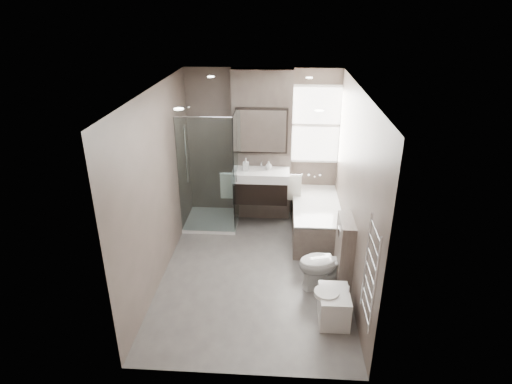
# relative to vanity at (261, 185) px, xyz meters

# --- Properties ---
(room) EXTENTS (2.70, 3.90, 2.70)m
(room) POSITION_rel_vanity_xyz_m (0.00, -1.43, 0.56)
(room) COLOR #595552
(room) RESTS_ON ground
(vanity_pier) EXTENTS (1.00, 0.25, 2.60)m
(vanity_pier) POSITION_rel_vanity_xyz_m (0.00, 0.35, 0.56)
(vanity_pier) COLOR #5C5049
(vanity_pier) RESTS_ON ground
(vanity) EXTENTS (0.95, 0.47, 0.66)m
(vanity) POSITION_rel_vanity_xyz_m (0.00, 0.00, 0.00)
(vanity) COLOR black
(vanity) RESTS_ON vanity_pier
(mirror_cabinet) EXTENTS (0.86, 0.08, 0.76)m
(mirror_cabinet) POSITION_rel_vanity_xyz_m (0.00, 0.19, 0.89)
(mirror_cabinet) COLOR black
(mirror_cabinet) RESTS_ON vanity_pier
(towel_left) EXTENTS (0.24, 0.06, 0.44)m
(towel_left) POSITION_rel_vanity_xyz_m (-0.56, -0.02, -0.02)
(towel_left) COLOR silver
(towel_left) RESTS_ON vanity_pier
(towel_right) EXTENTS (0.24, 0.06, 0.44)m
(towel_right) POSITION_rel_vanity_xyz_m (0.56, -0.02, -0.02)
(towel_right) COLOR silver
(towel_right) RESTS_ON vanity_pier
(shower_enclosure) EXTENTS (0.90, 0.90, 2.00)m
(shower_enclosure) POSITION_rel_vanity_xyz_m (-0.75, -0.08, -0.25)
(shower_enclosure) COLOR white
(shower_enclosure) RESTS_ON ground
(bathtub) EXTENTS (0.75, 1.60, 0.57)m
(bathtub) POSITION_rel_vanity_xyz_m (0.92, -0.33, -0.43)
(bathtub) COLOR #5C5049
(bathtub) RESTS_ON ground
(window) EXTENTS (0.98, 0.06, 1.33)m
(window) POSITION_rel_vanity_xyz_m (0.90, 0.45, 0.93)
(window) COLOR white
(window) RESTS_ON room
(toilet) EXTENTS (0.80, 0.55, 0.74)m
(toilet) POSITION_rel_vanity_xyz_m (0.97, -1.73, -0.37)
(toilet) COLOR white
(toilet) RESTS_ON ground
(cistern_box) EXTENTS (0.19, 0.55, 1.00)m
(cistern_box) POSITION_rel_vanity_xyz_m (1.21, -1.68, -0.24)
(cistern_box) COLOR #5C5049
(cistern_box) RESTS_ON ground
(bidet) EXTENTS (0.43, 0.50, 0.52)m
(bidet) POSITION_rel_vanity_xyz_m (1.01, -2.41, -0.53)
(bidet) COLOR white
(bidet) RESTS_ON ground
(towel_radiator) EXTENTS (0.03, 0.49, 1.10)m
(towel_radiator) POSITION_rel_vanity_xyz_m (1.25, -3.03, 0.38)
(towel_radiator) COLOR silver
(towel_radiator) RESTS_ON room
(soap_bottle_a) EXTENTS (0.10, 0.10, 0.21)m
(soap_bottle_a) POSITION_rel_vanity_xyz_m (-0.25, 0.00, 0.37)
(soap_bottle_a) COLOR white
(soap_bottle_a) RESTS_ON vanity
(soap_bottle_b) EXTENTS (0.11, 0.11, 0.15)m
(soap_bottle_b) POSITION_rel_vanity_xyz_m (0.13, 0.07, 0.33)
(soap_bottle_b) COLOR white
(soap_bottle_b) RESTS_ON vanity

